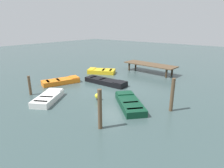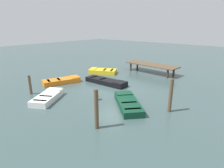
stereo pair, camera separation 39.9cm
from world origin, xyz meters
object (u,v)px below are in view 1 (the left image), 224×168
object	(u,v)px
mooring_piling_near_right	(30,85)
rowboat_white	(48,98)
rowboat_dark_green	(129,103)
rowboat_orange	(61,81)
rowboat_yellow	(101,71)
mooring_piling_near_left	(100,109)
rowboat_black	(106,81)
mooring_piling_far_left	(172,95)
marker_buoy	(97,96)
dock_segment	(150,65)

from	to	relation	value
mooring_piling_near_right	rowboat_white	bearing A→B (deg)	4.19
rowboat_dark_green	rowboat_orange	bearing A→B (deg)	39.55
rowboat_white	rowboat_yellow	xyz separation A→B (m)	(-2.30, 8.00, -0.00)
rowboat_yellow	mooring_piling_near_right	size ratio (longest dim) A/B	2.18
rowboat_orange	rowboat_yellow	world-z (taller)	same
rowboat_white	mooring_piling_near_left	world-z (taller)	mooring_piling_near_left
rowboat_dark_green	rowboat_black	distance (m)	5.02
rowboat_white	mooring_piling_near_left	xyz separation A→B (m)	(5.17, -0.43, 0.82)
mooring_piling_far_left	rowboat_orange	bearing A→B (deg)	-175.71
mooring_piling_near_right	mooring_piling_far_left	distance (m)	9.96
rowboat_dark_green	marker_buoy	distance (m)	2.34
rowboat_white	mooring_piling_far_left	bearing A→B (deg)	-93.49
mooring_piling_near_left	mooring_piling_far_left	bearing A→B (deg)	64.61
mooring_piling_near_left	marker_buoy	bearing A→B (deg)	135.05
rowboat_white	mooring_piling_near_left	bearing A→B (deg)	-125.76
rowboat_white	mooring_piling_near_right	bearing A→B (deg)	63.18
rowboat_dark_green	rowboat_yellow	world-z (taller)	same
mooring_piling_near_left	rowboat_orange	bearing A→B (deg)	156.19
rowboat_yellow	mooring_piling_near_right	xyz separation A→B (m)	(0.27, -8.15, 0.51)
rowboat_white	rowboat_black	bearing A→B (deg)	-36.86
dock_segment	marker_buoy	xyz separation A→B (m)	(0.92, -9.24, -0.56)
rowboat_black	mooring_piling_near_right	bearing A→B (deg)	-117.46
mooring_piling_near_left	marker_buoy	xyz separation A→B (m)	(-2.64, 2.63, -0.75)
rowboat_orange	mooring_piling_far_left	distance (m)	9.78
rowboat_dark_green	mooring_piling_far_left	distance (m)	2.65
rowboat_white	marker_buoy	xyz separation A→B (m)	(2.54, 2.20, 0.07)
rowboat_yellow	rowboat_black	distance (m)	3.87
rowboat_dark_green	rowboat_black	world-z (taller)	same
mooring_piling_far_left	marker_buoy	distance (m)	4.91
rowboat_dark_green	mooring_piling_near_left	size ratio (longest dim) A/B	1.61
mooring_piling_near_right	mooring_piling_near_left	bearing A→B (deg)	-2.24
dock_segment	mooring_piling_near_left	xyz separation A→B (m)	(3.56, -11.87, 0.19)
rowboat_orange	rowboat_yellow	distance (m)	5.02
rowboat_yellow	marker_buoy	size ratio (longest dim) A/B	6.56
dock_segment	rowboat_orange	distance (m)	9.45
rowboat_white	dock_segment	bearing A→B (deg)	-39.05
mooring_piling_near_right	marker_buoy	bearing A→B (deg)	27.24
mooring_piling_far_left	marker_buoy	world-z (taller)	mooring_piling_far_left
mooring_piling_near_right	mooring_piling_far_left	bearing A→B (deg)	22.87
mooring_piling_near_right	rowboat_yellow	bearing A→B (deg)	91.88
rowboat_yellow	marker_buoy	bearing A→B (deg)	101.22
rowboat_dark_green	mooring_piling_far_left	bearing A→B (deg)	-115.49
dock_segment	rowboat_dark_green	distance (m)	9.30
dock_segment	rowboat_dark_green	world-z (taller)	dock_segment
mooring_piling_near_left	marker_buoy	size ratio (longest dim) A/B	4.33
rowboat_dark_green	rowboat_white	bearing A→B (deg)	71.13
mooring_piling_near_right	mooring_piling_far_left	xyz separation A→B (m)	(9.17, 3.87, 0.30)
rowboat_dark_green	rowboat_yellow	distance (m)	8.85
dock_segment	rowboat_black	xyz separation A→B (m)	(-1.06, -6.05, -0.63)
rowboat_orange	rowboat_white	size ratio (longest dim) A/B	1.11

